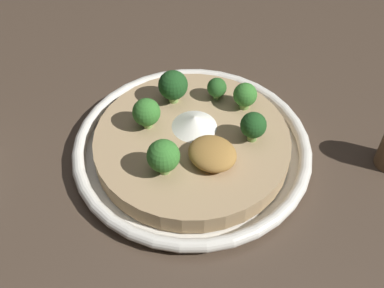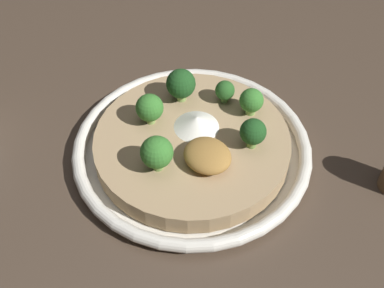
{
  "view_description": "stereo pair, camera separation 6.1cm",
  "coord_description": "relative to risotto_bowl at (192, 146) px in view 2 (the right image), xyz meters",
  "views": [
    {
      "loc": [
        0.26,
        -0.32,
        0.47
      ],
      "look_at": [
        0.0,
        0.0,
        0.02
      ],
      "focal_mm": 45.0,
      "sensor_mm": 36.0,
      "label": 1
    },
    {
      "loc": [
        0.3,
        -0.28,
        0.47
      ],
      "look_at": [
        0.0,
        0.0,
        0.02
      ],
      "focal_mm": 45.0,
      "sensor_mm": 36.0,
      "label": 2
    }
  ],
  "objects": [
    {
      "name": "broccoli_front_right",
      "position": [
        0.01,
        -0.06,
        0.04
      ],
      "size": [
        0.04,
        0.04,
        0.05
      ],
      "color": "#759E4C",
      "rests_on": "risotto_bowl"
    },
    {
      "name": "risotto_bowl",
      "position": [
        0.0,
        0.0,
        0.0
      ],
      "size": [
        0.31,
        0.31,
        0.03
      ],
      "color": "silver",
      "rests_on": "ground_plane"
    },
    {
      "name": "broccoli_right",
      "position": [
        0.06,
        0.04,
        0.04
      ],
      "size": [
        0.03,
        0.03,
        0.04
      ],
      "color": "#759E4C",
      "rests_on": "risotto_bowl"
    },
    {
      "name": "broccoli_left",
      "position": [
        -0.06,
        0.04,
        0.04
      ],
      "size": [
        0.04,
        0.04,
        0.05
      ],
      "color": "#84A856",
      "rests_on": "risotto_bowl"
    },
    {
      "name": "cheese_sprinkle",
      "position": [
        -0.01,
        0.02,
        0.03
      ],
      "size": [
        0.06,
        0.06,
        0.02
      ],
      "color": "white",
      "rests_on": "risotto_bowl"
    },
    {
      "name": "broccoli_front_left",
      "position": [
        -0.06,
        -0.02,
        0.04
      ],
      "size": [
        0.04,
        0.04,
        0.04
      ],
      "color": "#84A856",
      "rests_on": "risotto_bowl"
    },
    {
      "name": "ground_plane",
      "position": [
        0.0,
        0.0,
        -0.01
      ],
      "size": [
        6.0,
        6.0,
        0.0
      ],
      "primitive_type": "plane",
      "color": "#47382B"
    },
    {
      "name": "broccoli_back_right",
      "position": [
        0.02,
        0.09,
        0.04
      ],
      "size": [
        0.03,
        0.03,
        0.04
      ],
      "color": "#759E4C",
      "rests_on": "risotto_bowl"
    },
    {
      "name": "broccoli_back_left",
      "position": [
        -0.02,
        0.08,
        0.04
      ],
      "size": [
        0.03,
        0.03,
        0.03
      ],
      "color": "#668E47",
      "rests_on": "risotto_bowl"
    },
    {
      "name": "crispy_onion_garnish",
      "position": [
        0.04,
        -0.01,
        0.03
      ],
      "size": [
        0.06,
        0.05,
        0.02
      ],
      "color": "#A37538",
      "rests_on": "risotto_bowl"
    }
  ]
}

